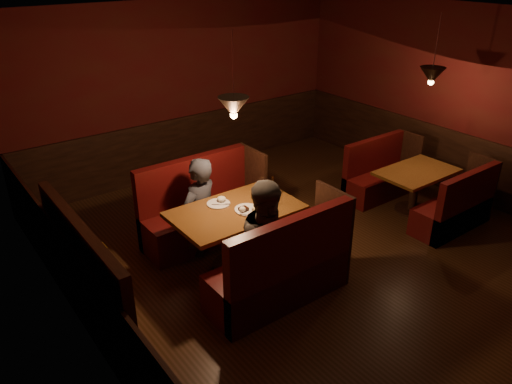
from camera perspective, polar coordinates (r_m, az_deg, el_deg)
room at (r=5.93m, az=6.46°, el=0.70°), size 6.02×7.02×2.92m
main_table at (r=5.98m, az=-2.19°, el=-3.50°), size 1.52×0.92×1.06m
main_bench_far at (r=6.76m, az=-6.20°, el=-2.52°), size 1.67×0.60×1.14m
main_bench_near at (r=5.55m, az=3.16°, el=-9.34°), size 1.67×0.60×1.14m
second_table at (r=7.73m, az=17.78°, el=1.19°), size 1.17×0.75×0.66m
second_bench_far at (r=8.20m, az=13.83°, el=1.65°), size 1.30×0.49×0.93m
second_bench_near at (r=7.50m, az=21.94°, el=-1.94°), size 1.30×0.49×0.93m
diner_a at (r=6.25m, az=-6.59°, el=-0.23°), size 0.70×0.57×1.65m
diner_b at (r=5.48m, az=1.53°, el=-3.70°), size 0.85×0.67×1.71m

